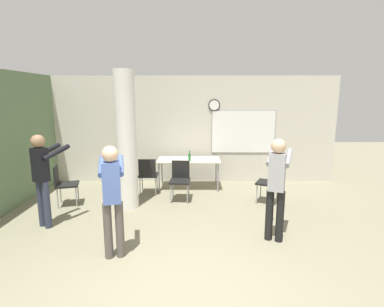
# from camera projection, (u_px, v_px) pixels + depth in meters

# --- Properties ---
(wall_back) EXTENTS (8.00, 0.15, 2.80)m
(wall_back) POSITION_uv_depth(u_px,v_px,m) (186.00, 130.00, 7.97)
(wall_back) COLOR beige
(wall_back) RESTS_ON ground_plane
(support_pillar) EXTENTS (0.41, 0.41, 2.80)m
(support_pillar) POSITION_uv_depth(u_px,v_px,m) (126.00, 141.00, 6.03)
(support_pillar) COLOR silver
(support_pillar) RESTS_ON ground_plane
(folding_table) EXTENTS (1.54, 0.75, 0.74)m
(folding_table) POSITION_uv_depth(u_px,v_px,m) (189.00, 161.00, 7.45)
(folding_table) COLOR beige
(folding_table) RESTS_ON ground_plane
(bottle_on_table) EXTENTS (0.06, 0.06, 0.25)m
(bottle_on_table) POSITION_uv_depth(u_px,v_px,m) (190.00, 157.00, 7.24)
(bottle_on_table) COLOR #1E6B2D
(bottle_on_table) RESTS_ON folding_table
(chair_by_left_wall) EXTENTS (0.54, 0.54, 0.87)m
(chair_by_left_wall) POSITION_uv_depth(u_px,v_px,m) (63.00, 182.00, 6.28)
(chair_by_left_wall) COLOR black
(chair_by_left_wall) RESTS_ON ground_plane
(chair_table_front) EXTENTS (0.47, 0.47, 0.87)m
(chair_table_front) POSITION_uv_depth(u_px,v_px,m) (180.00, 178.00, 6.61)
(chair_table_front) COLOR black
(chair_table_front) RESTS_ON ground_plane
(chair_mid_room) EXTENTS (0.59, 0.59, 0.87)m
(chair_mid_room) POSITION_uv_depth(u_px,v_px,m) (271.00, 180.00, 6.41)
(chair_mid_room) COLOR black
(chair_mid_room) RESTS_ON ground_plane
(chair_table_left) EXTENTS (0.45, 0.45, 0.87)m
(chair_table_left) POSITION_uv_depth(u_px,v_px,m) (148.00, 173.00, 7.00)
(chair_table_left) COLOR black
(chair_table_left) RESTS_ON ground_plane
(person_playing_side) EXTENTS (0.53, 0.69, 1.66)m
(person_playing_side) POSITION_uv_depth(u_px,v_px,m) (277.00, 182.00, 4.68)
(person_playing_side) COLOR black
(person_playing_side) RESTS_ON ground_plane
(person_watching_back) EXTENTS (0.57, 0.66, 1.65)m
(person_watching_back) POSITION_uv_depth(u_px,v_px,m) (42.00, 173.00, 5.18)
(person_watching_back) COLOR #2D3347
(person_watching_back) RESTS_ON ground_plane
(person_playing_front) EXTENTS (0.46, 0.64, 1.63)m
(person_playing_front) POSITION_uv_depth(u_px,v_px,m) (112.00, 193.00, 4.18)
(person_playing_front) COLOR #514C47
(person_playing_front) RESTS_ON ground_plane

